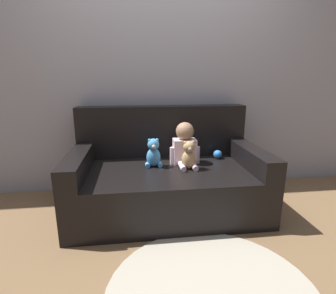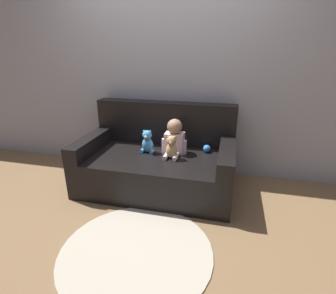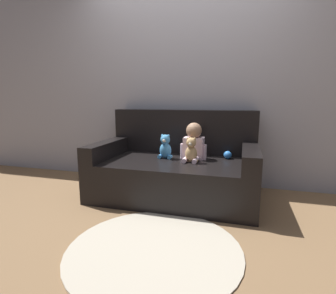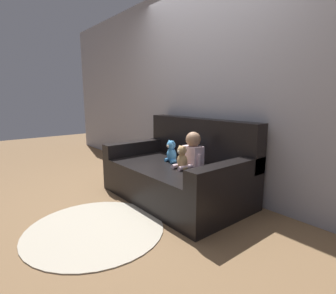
{
  "view_description": "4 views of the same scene",
  "coord_description": "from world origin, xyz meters",
  "views": [
    {
      "loc": [
        -0.28,
        -2.2,
        1.19
      ],
      "look_at": [
        0.0,
        -0.05,
        0.61
      ],
      "focal_mm": 28.0,
      "sensor_mm": 36.0,
      "label": 1
    },
    {
      "loc": [
        0.76,
        -2.56,
        1.53
      ],
      "look_at": [
        0.13,
        -0.01,
        0.51
      ],
      "focal_mm": 28.0,
      "sensor_mm": 36.0,
      "label": 2
    },
    {
      "loc": [
        0.68,
        -2.6,
        1.03
      ],
      "look_at": [
        -0.07,
        -0.0,
        0.54
      ],
      "focal_mm": 28.0,
      "sensor_mm": 36.0,
      "label": 3
    },
    {
      "loc": [
        2.21,
        -1.89,
        1.17
      ],
      "look_at": [
        0.04,
        -0.13,
        0.63
      ],
      "focal_mm": 28.0,
      "sensor_mm": 36.0,
      "label": 4
    }
  ],
  "objects": [
    {
      "name": "ground_plane",
      "position": [
        0.0,
        0.0,
        0.0
      ],
      "size": [
        12.0,
        12.0,
        0.0
      ],
      "primitive_type": "plane",
      "color": "brown"
    },
    {
      "name": "wall_back",
      "position": [
        0.0,
        0.58,
        1.3
      ],
      "size": [
        8.0,
        0.05,
        2.6
      ],
      "color": "#93939E",
      "rests_on": "ground_plane"
    },
    {
      "name": "couch",
      "position": [
        0.0,
        0.07,
        0.3
      ],
      "size": [
        1.68,
        0.98,
        0.91
      ],
      "color": "black",
      "rests_on": "ground_plane"
    },
    {
      "name": "person_baby",
      "position": [
        0.18,
        0.1,
        0.58
      ],
      "size": [
        0.28,
        0.34,
        0.39
      ],
      "color": "silver",
      "rests_on": "couch"
    },
    {
      "name": "teddy_bear_brown",
      "position": [
        0.18,
        -0.05,
        0.52
      ],
      "size": [
        0.15,
        0.12,
        0.25
      ],
      "color": "tan",
      "rests_on": "couch"
    },
    {
      "name": "plush_toy_side",
      "position": [
        -0.12,
        0.05,
        0.52
      ],
      "size": [
        0.15,
        0.12,
        0.26
      ],
      "color": "#4C9EDB",
      "rests_on": "couch"
    },
    {
      "name": "toy_ball",
      "position": [
        0.53,
        0.21,
        0.44
      ],
      "size": [
        0.08,
        0.08,
        0.08
      ],
      "color": "#337FDB",
      "rests_on": "couch"
    },
    {
      "name": "floor_rug",
      "position": [
        0.13,
        -1.04,
        0.01
      ],
      "size": [
        1.22,
        1.22,
        0.01
      ],
      "color": "#B2A893",
      "rests_on": "ground_plane"
    }
  ]
}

